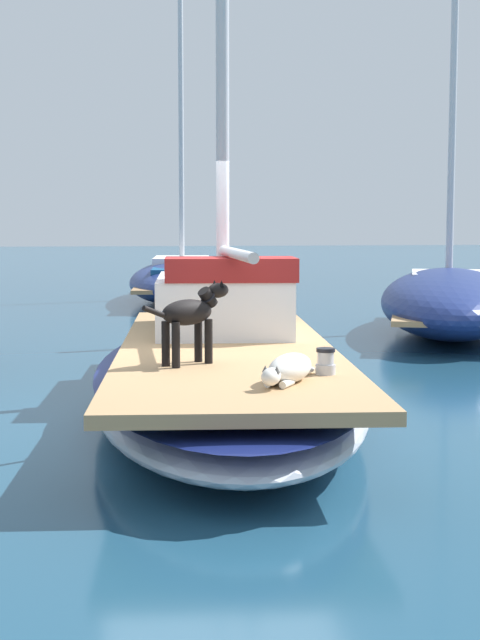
{
  "coord_description": "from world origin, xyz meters",
  "views": [
    {
      "loc": [
        -1.11,
        -9.08,
        1.88
      ],
      "look_at": [
        0.0,
        -1.0,
        1.01
      ],
      "focal_mm": 52.74,
      "sensor_mm": 36.0,
      "label": 1
    }
  ],
  "objects_px": {
    "moored_boat_starboard_side": "(450,300)",
    "dog_white": "(288,369)",
    "dog_black": "(191,315)",
    "moored_boat_far_astern": "(181,279)",
    "deck_winch": "(326,362)",
    "sailboat_main": "(226,377)"
  },
  "relations": [
    {
      "from": "dog_white",
      "to": "moored_boat_starboard_side",
      "type": "distance_m",
      "value": 9.01
    },
    {
      "from": "moored_boat_far_astern",
      "to": "dog_black",
      "type": "bearing_deg",
      "value": -93.88
    },
    {
      "from": "dog_black",
      "to": "deck_winch",
      "type": "height_order",
      "value": "dog_black"
    },
    {
      "from": "sailboat_main",
      "to": "moored_boat_far_astern",
      "type": "height_order",
      "value": "moored_boat_far_astern"
    },
    {
      "from": "sailboat_main",
      "to": "deck_winch",
      "type": "height_order",
      "value": "deck_winch"
    },
    {
      "from": "dog_white",
      "to": "moored_boat_far_astern",
      "type": "relative_size",
      "value": 0.11
    },
    {
      "from": "sailboat_main",
      "to": "dog_white",
      "type": "relative_size",
      "value": 8.76
    },
    {
      "from": "sailboat_main",
      "to": "dog_white",
      "type": "xyz_separation_m",
      "value": [
        0.2,
        -2.23,
        0.43
      ]
    },
    {
      "from": "deck_winch",
      "to": "moored_boat_far_astern",
      "type": "xyz_separation_m",
      "value": [
        -0.07,
        14.56,
        -0.25
      ]
    },
    {
      "from": "dog_white",
      "to": "moored_boat_starboard_side",
      "type": "relative_size",
      "value": 0.13
    },
    {
      "from": "moored_boat_far_astern",
      "to": "moored_boat_starboard_side",
      "type": "bearing_deg",
      "value": -60.67
    },
    {
      "from": "sailboat_main",
      "to": "dog_black",
      "type": "relative_size",
      "value": 9.21
    },
    {
      "from": "dog_black",
      "to": "deck_winch",
      "type": "bearing_deg",
      "value": -33.68
    },
    {
      "from": "moored_boat_starboard_side",
      "to": "dog_white",
      "type": "bearing_deg",
      "value": -117.92
    },
    {
      "from": "dog_black",
      "to": "deck_winch",
      "type": "distance_m",
      "value": 1.26
    },
    {
      "from": "sailboat_main",
      "to": "deck_winch",
      "type": "xyz_separation_m",
      "value": [
        0.57,
        -1.87,
        0.42
      ]
    },
    {
      "from": "dog_black",
      "to": "moored_boat_far_astern",
      "type": "relative_size",
      "value": 0.11
    },
    {
      "from": "dog_black",
      "to": "moored_boat_starboard_side",
      "type": "relative_size",
      "value": 0.12
    },
    {
      "from": "moored_boat_far_astern",
      "to": "moored_boat_starboard_side",
      "type": "xyz_separation_m",
      "value": [
        3.91,
        -6.96,
        0.06
      ]
    },
    {
      "from": "moored_boat_far_astern",
      "to": "moored_boat_starboard_side",
      "type": "relative_size",
      "value": 1.12
    },
    {
      "from": "moored_boat_starboard_side",
      "to": "sailboat_main",
      "type": "bearing_deg",
      "value": -127.63
    },
    {
      "from": "dog_white",
      "to": "moored_boat_starboard_side",
      "type": "height_order",
      "value": "moored_boat_starboard_side"
    }
  ]
}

